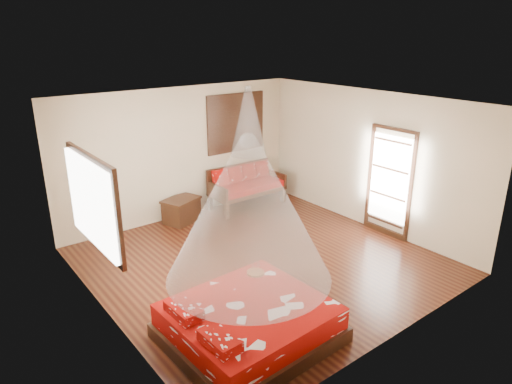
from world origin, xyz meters
The scene contains 10 objects.
room centered at (0.00, 0.00, 1.40)m, with size 5.54×5.54×2.84m.
bed centered at (-1.50, -1.60, 0.25)m, with size 2.09×1.91×0.63m.
daybed centered at (1.42, 2.38, 0.52)m, with size 1.75×0.78×0.94m.
storage_chest centered at (-0.23, 2.45, 0.26)m, with size 0.89×0.77×0.52m.
shutter_panel centered at (1.42, 2.72, 1.90)m, with size 1.52×0.06×1.32m.
window_left centered at (-2.71, 0.20, 1.70)m, with size 0.10×1.74×1.34m.
glazed_door centered at (2.72, -0.60, 1.07)m, with size 0.08×1.02×2.16m.
wine_tray centered at (-0.89, -0.98, 0.56)m, with size 0.26×0.26×0.21m.
mosquito_net_main centered at (-1.48, -1.60, 1.85)m, with size 2.07×2.07×1.80m, color white.
mosquito_net_daybed centered at (1.42, 2.25, 2.00)m, with size 0.80×0.80×1.50m, color white.
Camera 1 is at (-4.53, -5.65, 3.88)m, focal length 32.00 mm.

